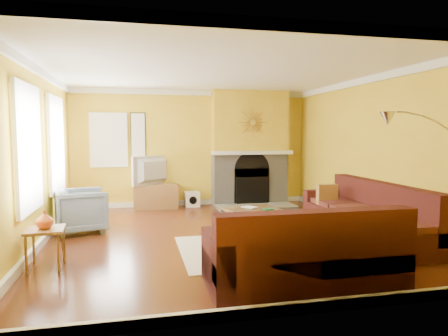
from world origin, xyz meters
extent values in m
cube|color=#602B14|center=(0.00, 0.00, -0.01)|extent=(5.50, 6.00, 0.02)
cube|color=white|center=(0.00, 0.00, 2.71)|extent=(5.50, 6.00, 0.02)
cube|color=gold|center=(0.00, 3.01, 1.35)|extent=(5.50, 0.02, 2.70)
cube|color=gold|center=(0.00, -3.01, 1.35)|extent=(5.50, 0.02, 2.70)
cube|color=gold|center=(-2.76, 0.00, 1.35)|extent=(0.02, 6.00, 2.70)
cube|color=gold|center=(2.76, 0.00, 1.35)|extent=(0.02, 6.00, 2.70)
cube|color=white|center=(-2.72, 1.30, 1.50)|extent=(0.06, 1.22, 1.72)
cube|color=white|center=(-2.72, -0.60, 1.50)|extent=(0.06, 1.22, 1.72)
cube|color=white|center=(-1.90, 2.96, 1.55)|extent=(0.82, 0.06, 1.22)
cube|color=white|center=(-1.25, 2.97, 1.60)|extent=(0.34, 0.04, 1.14)
cube|color=white|center=(1.35, 2.56, 1.25)|extent=(1.92, 0.22, 0.08)
cube|color=gray|center=(1.35, 2.25, 0.03)|extent=(1.80, 0.70, 0.06)
cube|color=beige|center=(0.49, -0.87, 0.01)|extent=(2.40, 1.80, 0.02)
cube|color=olive|center=(-0.88, 2.71, 0.27)|extent=(0.98, 0.44, 0.54)
imported|color=black|center=(-0.88, 2.71, 0.87)|extent=(0.96, 0.86, 0.65)
cube|color=white|center=(-0.05, 2.80, 0.17)|extent=(0.34, 0.34, 0.34)
imported|color=slate|center=(-2.24, 0.78, 0.38)|extent=(0.98, 0.96, 0.75)
imported|color=#D8591E|center=(-2.44, -1.06, 0.62)|extent=(0.28, 0.28, 0.23)
imported|color=white|center=(0.58, 0.34, 0.38)|extent=(0.30, 0.32, 0.03)
camera|label=1|loc=(-1.30, -6.36, 1.70)|focal=32.00mm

